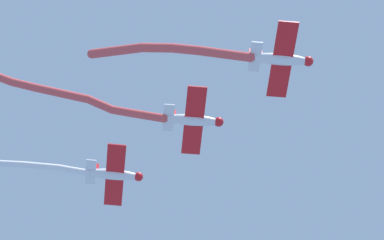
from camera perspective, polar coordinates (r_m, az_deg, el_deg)
airplane_lead at (r=70.98m, az=6.57°, el=4.44°), size 7.06×6.58×1.98m
smoke_trail_lead at (r=69.83m, az=-1.53°, el=5.06°), size 9.70×12.13×1.52m
airplane_left_wing at (r=74.42m, az=0.10°, el=-0.00°), size 7.06×6.59×1.98m
smoke_trail_left_wing at (r=76.13m, az=-11.17°, el=2.28°), size 18.79×17.40×4.51m
airplane_right_wing at (r=79.12m, az=-5.70°, el=-3.99°), size 6.95×6.71×1.98m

